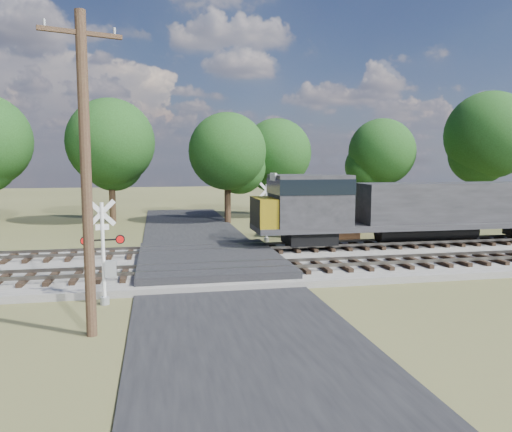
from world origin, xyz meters
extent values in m
plane|color=#464726|center=(0.00, 0.00, 0.00)|extent=(160.00, 160.00, 0.00)
cube|color=gray|center=(10.00, 0.50, 0.15)|extent=(140.00, 10.00, 0.30)
cube|color=black|center=(0.00, 0.00, 0.04)|extent=(7.00, 60.00, 0.08)
cube|color=#262628|center=(0.00, 0.50, 0.32)|extent=(7.00, 9.00, 0.62)
cube|color=black|center=(2.00, -2.00, 0.39)|extent=(44.00, 2.60, 0.18)
cube|color=#555149|center=(10.00, -2.72, 0.55)|extent=(140.00, 0.08, 0.15)
cube|color=#555149|center=(10.00, -1.28, 0.55)|extent=(140.00, 0.08, 0.15)
cube|color=black|center=(2.00, 3.00, 0.39)|extent=(44.00, 2.60, 0.18)
cube|color=#555149|center=(10.00, 2.28, 0.55)|extent=(140.00, 0.08, 0.15)
cube|color=#555149|center=(10.00, 3.72, 0.55)|extent=(140.00, 0.08, 0.15)
cylinder|color=silver|center=(-4.53, -5.24, 1.91)|extent=(0.13, 0.13, 3.81)
cylinder|color=#929497|center=(-4.53, -5.24, 0.14)|extent=(0.34, 0.34, 0.29)
cube|color=silver|center=(-4.53, -5.24, 3.43)|extent=(1.00, 0.12, 1.00)
cube|color=silver|center=(-4.53, -5.24, 3.43)|extent=(1.00, 0.12, 1.00)
cube|color=silver|center=(-4.53, -5.24, 2.91)|extent=(0.48, 0.07, 0.21)
cube|color=black|center=(-4.53, -5.24, 2.43)|extent=(1.52, 0.18, 0.06)
cylinder|color=red|center=(-5.14, -5.30, 2.43)|extent=(0.35, 0.12, 0.34)
cylinder|color=red|center=(-3.91, -5.19, 2.43)|extent=(0.35, 0.12, 0.34)
cube|color=#929497|center=(-4.29, -5.22, 1.33)|extent=(0.45, 0.32, 0.62)
cylinder|color=silver|center=(4.51, 7.66, 1.91)|extent=(0.13, 0.13, 3.81)
cylinder|color=#929497|center=(4.51, 7.66, 0.14)|extent=(0.34, 0.34, 0.29)
cube|color=silver|center=(4.51, 7.66, 3.43)|extent=(0.99, 0.20, 1.00)
cube|color=silver|center=(4.51, 7.66, 3.43)|extent=(0.99, 0.20, 1.00)
cube|color=silver|center=(4.51, 7.66, 2.91)|extent=(0.48, 0.10, 0.21)
cube|color=black|center=(4.51, 7.66, 2.43)|extent=(1.52, 0.30, 0.06)
cylinder|color=red|center=(5.12, 7.75, 2.43)|extent=(0.35, 0.15, 0.34)
cylinder|color=red|center=(3.90, 7.56, 2.43)|extent=(0.35, 0.15, 0.34)
cube|color=#929497|center=(4.27, 7.62, 1.34)|extent=(0.47, 0.35, 0.62)
cylinder|color=#3B231B|center=(-4.58, -8.63, 4.81)|extent=(0.32, 0.32, 9.61)
cube|color=#3B231B|center=(-4.58, -8.63, 8.97)|extent=(2.28, 0.83, 0.13)
cube|color=#462D1E|center=(9.54, 9.86, 1.52)|extent=(5.56, 5.56, 3.05)
cube|color=#323234|center=(9.54, 9.86, 3.15)|extent=(6.11, 6.11, 0.22)
cylinder|color=black|center=(-6.28, 20.21, 2.65)|extent=(0.56, 0.56, 5.30)
sphere|color=#163310|center=(-6.28, 20.21, 6.89)|extent=(7.42, 7.42, 7.42)
cylinder|color=black|center=(3.45, 18.28, 2.35)|extent=(0.56, 0.56, 4.71)
sphere|color=#163310|center=(3.45, 18.28, 6.12)|extent=(6.59, 6.59, 6.59)
cylinder|color=black|center=(8.64, 21.91, 2.33)|extent=(0.56, 0.56, 4.65)
sphere|color=#163310|center=(8.64, 21.91, 6.05)|extent=(6.51, 6.51, 6.51)
cylinder|color=black|center=(19.79, 22.98, 2.39)|extent=(0.56, 0.56, 4.78)
sphere|color=#163310|center=(19.79, 22.98, 6.21)|extent=(6.69, 6.69, 6.69)
cylinder|color=black|center=(28.89, 18.90, 2.98)|extent=(0.56, 0.56, 5.97)
sphere|color=#163310|center=(28.89, 18.90, 7.76)|extent=(8.36, 8.36, 8.36)
camera|label=1|loc=(-2.55, -24.08, 5.32)|focal=35.00mm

